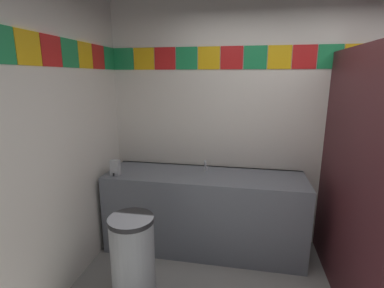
{
  "coord_description": "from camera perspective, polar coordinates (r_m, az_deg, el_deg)",
  "views": [
    {
      "loc": [
        -0.56,
        -1.55,
        1.84
      ],
      "look_at": [
        -1.03,
        0.94,
        1.24
      ],
      "focal_mm": 26.53,
      "sensor_mm": 36.0,
      "label": 1
    }
  ],
  "objects": [
    {
      "name": "wall_side",
      "position": [
        2.23,
        -32.73,
        -1.92
      ],
      "size": [
        0.09,
        3.09,
        2.66
      ],
      "color": "silver",
      "rests_on": "ground_plane"
    },
    {
      "name": "faucet_center",
      "position": [
        3.05,
        2.78,
        -4.64
      ],
      "size": [
        0.04,
        0.1,
        0.14
      ],
      "color": "silver",
      "rests_on": "vanity_counter"
    },
    {
      "name": "trash_bin",
      "position": [
        2.57,
        -11.78,
        -21.69
      ],
      "size": [
        0.37,
        0.37,
        0.75
      ],
      "color": "#999EA3",
      "rests_on": "ground_plane"
    },
    {
      "name": "soap_dispenser",
      "position": [
        3.04,
        -15.18,
        -4.64
      ],
      "size": [
        0.09,
        0.09,
        0.16
      ],
      "color": "#B7BABF",
      "rests_on": "vanity_counter"
    },
    {
      "name": "wall_back",
      "position": [
        3.22,
        20.48,
        3.51
      ],
      "size": [
        4.07,
        0.09,
        2.66
      ],
      "color": "silver",
      "rests_on": "ground_plane"
    },
    {
      "name": "vanity_counter",
      "position": [
        3.15,
        2.45,
        -13.3
      ],
      "size": [
        2.07,
        0.62,
        0.85
      ],
      "color": "slate",
      "rests_on": "ground_plane"
    }
  ]
}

